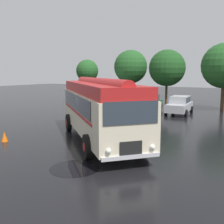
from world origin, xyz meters
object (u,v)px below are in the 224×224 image
object	(u,v)px
car_near_left	(125,102)
car_mid_right	(179,105)
box_van	(102,96)
car_mid_left	(148,103)
vintage_bus	(99,107)
traffic_cone	(5,137)

from	to	relation	value
car_near_left	car_mid_right	world-z (taller)	same
box_van	car_mid_left	bearing A→B (deg)	1.93
vintage_bus	traffic_cone	bearing A→B (deg)	-145.82
box_van	traffic_cone	world-z (taller)	box_van
vintage_bus	car_mid_left	world-z (taller)	vintage_bus
vintage_bus	car_near_left	bearing A→B (deg)	110.65
car_near_left	box_van	xyz separation A→B (m)	(-2.67, -0.21, 0.52)
vintage_bus	traffic_cone	distance (m)	5.45
car_mid_left	car_mid_right	world-z (taller)	same
car_mid_left	traffic_cone	world-z (taller)	car_mid_left
vintage_bus	box_van	size ratio (longest dim) A/B	1.53
car_mid_left	car_mid_right	size ratio (longest dim) A/B	1.00
car_mid_right	traffic_cone	bearing A→B (deg)	-110.98
vintage_bus	car_near_left	size ratio (longest dim) A/B	2.14
car_mid_left	traffic_cone	size ratio (longest dim) A/B	7.77
car_near_left	box_van	distance (m)	2.73
car_mid_right	traffic_cone	distance (m)	15.64
car_near_left	traffic_cone	distance (m)	14.71
car_mid_right	box_van	distance (m)	8.41
vintage_bus	car_mid_left	size ratio (longest dim) A/B	2.12
car_mid_left	box_van	xyz separation A→B (m)	(-5.28, -0.18, 0.52)
car_near_left	traffic_cone	world-z (taller)	car_near_left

